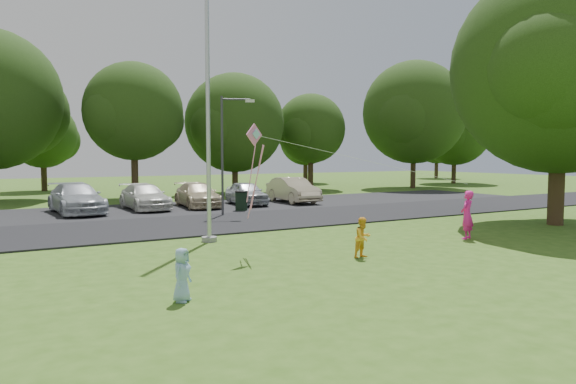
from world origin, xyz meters
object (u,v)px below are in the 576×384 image
kite (261,151)px  flagpole (208,113)px  trash_can (241,201)px  big_tree (561,72)px  child_yellow (363,237)px  street_lamp (227,144)px  woman (467,215)px  child_blue (182,275)px

kite → flagpole: bearing=78.7°
trash_can → big_tree: 15.14m
child_yellow → kite: 3.68m
street_lamp → child_yellow: 11.17m
trash_can → kite: bearing=-112.0°
woman → child_yellow: bearing=-12.9°
flagpole → big_tree: (13.54, -3.27, 1.93)m
street_lamp → trash_can: size_ratio=5.38×
big_tree → street_lamp: bearing=137.1°
woman → flagpole: bearing=-48.0°
child_yellow → street_lamp: bearing=76.7°
trash_can → big_tree: (8.82, -10.97, 5.58)m
big_tree → child_blue: (-16.52, -2.95, -5.57)m
woman → child_blue: (-10.67, -2.39, -0.29)m
trash_can → woman: (2.97, -11.53, 0.30)m
flagpole → street_lamp: 7.11m
street_lamp → woman: size_ratio=3.38×
big_tree → kite: 13.48m
flagpole → woman: flagpole is taller
street_lamp → child_blue: (-6.31, -12.44, -2.79)m
trash_can → street_lamp: bearing=-133.3°
trash_can → kite: 11.65m
child_yellow → kite: (-2.24, 1.72, 2.36)m
flagpole → big_tree: size_ratio=0.95×
trash_can → woman: woman is taller
child_yellow → trash_can: bearing=70.7°
big_tree → woman: bearing=-174.5°
street_lamp → trash_can: (1.39, 1.48, -2.79)m
street_lamp → woman: 11.24m
flagpole → street_lamp: size_ratio=1.82×
big_tree → child_blue: big_tree is taller
flagpole → child_yellow: size_ratio=8.95×
street_lamp → big_tree: 14.21m
street_lamp → big_tree: big_tree is taller
street_lamp → woman: (4.37, -10.05, -2.49)m
woman → child_yellow: size_ratio=1.46×
street_lamp → child_blue: street_lamp is taller
street_lamp → big_tree: size_ratio=0.52×
child_blue → flagpole: bearing=19.3°
flagpole → child_yellow: bearing=-59.6°
street_lamp → kite: street_lamp is taller
child_yellow → flagpole: bearing=110.4°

